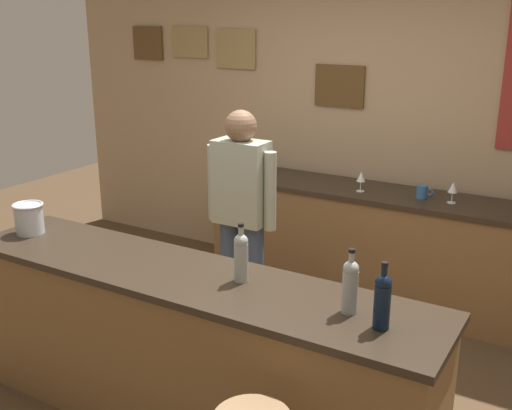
# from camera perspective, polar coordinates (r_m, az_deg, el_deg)

# --- Properties ---
(ground_plane) EXTENTS (10.00, 10.00, 0.00)m
(ground_plane) POSITION_cam_1_polar(r_m,az_deg,el_deg) (3.98, -2.38, -16.52)
(ground_plane) COLOR #4C3823
(back_wall) EXTENTS (6.00, 0.09, 2.80)m
(back_wall) POSITION_cam_1_polar(r_m,az_deg,el_deg) (5.17, 10.05, 8.21)
(back_wall) COLOR tan
(back_wall) RESTS_ON ground_plane
(bar_counter) EXTENTS (2.74, 0.60, 0.92)m
(bar_counter) POSITION_cam_1_polar(r_m,az_deg,el_deg) (3.45, -6.19, -13.27)
(bar_counter) COLOR brown
(bar_counter) RESTS_ON ground_plane
(side_counter) EXTENTS (2.98, 0.56, 0.90)m
(side_counter) POSITION_cam_1_polar(r_m,az_deg,el_deg) (4.95, 12.00, -3.90)
(side_counter) COLOR brown
(side_counter) RESTS_ON ground_plane
(bartender) EXTENTS (0.52, 0.21, 1.62)m
(bartender) POSITION_cam_1_polar(r_m,az_deg,el_deg) (4.14, -1.36, -0.62)
(bartender) COLOR #384766
(bartender) RESTS_ON ground_plane
(wine_bottle_a) EXTENTS (0.07, 0.07, 0.31)m
(wine_bottle_a) POSITION_cam_1_polar(r_m,az_deg,el_deg) (3.09, -1.38, -4.69)
(wine_bottle_a) COLOR #999E99
(wine_bottle_a) RESTS_ON bar_counter
(wine_bottle_b) EXTENTS (0.07, 0.07, 0.31)m
(wine_bottle_b) POSITION_cam_1_polar(r_m,az_deg,el_deg) (2.81, 8.67, -7.25)
(wine_bottle_b) COLOR #999E99
(wine_bottle_b) RESTS_ON bar_counter
(wine_bottle_c) EXTENTS (0.07, 0.07, 0.31)m
(wine_bottle_c) POSITION_cam_1_polar(r_m,az_deg,el_deg) (2.69, 11.57, -8.51)
(wine_bottle_c) COLOR black
(wine_bottle_c) RESTS_ON bar_counter
(ice_bucket) EXTENTS (0.19, 0.19, 0.19)m
(ice_bucket) POSITION_cam_1_polar(r_m,az_deg,el_deg) (4.01, -20.19, -1.11)
(ice_bucket) COLOR #B7BABF
(ice_bucket) RESTS_ON bar_counter
(wine_glass_a) EXTENTS (0.07, 0.07, 0.16)m
(wine_glass_a) POSITION_cam_1_polar(r_m,az_deg,el_deg) (4.78, 9.65, 2.52)
(wine_glass_a) COLOR silver
(wine_glass_a) RESTS_ON side_counter
(wine_glass_b) EXTENTS (0.07, 0.07, 0.16)m
(wine_glass_b) POSITION_cam_1_polar(r_m,az_deg,el_deg) (4.64, 17.68, 1.48)
(wine_glass_b) COLOR silver
(wine_glass_b) RESTS_ON side_counter
(coffee_mug) EXTENTS (0.13, 0.08, 0.09)m
(coffee_mug) POSITION_cam_1_polar(r_m,az_deg,el_deg) (4.72, 15.08, 1.19)
(coffee_mug) COLOR #336699
(coffee_mug) RESTS_ON side_counter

